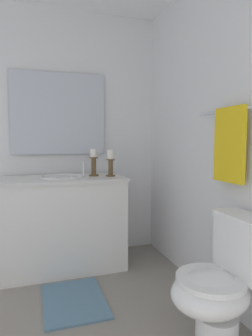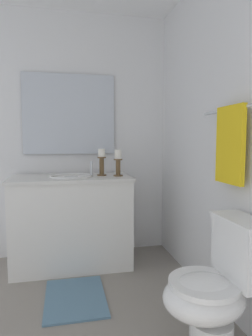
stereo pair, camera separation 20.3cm
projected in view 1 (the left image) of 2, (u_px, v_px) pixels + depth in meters
name	position (u px, v px, depth m)	size (l,w,h in m)	color
wall_back	(242.00, 133.00, 1.86)	(2.89, 0.04, 2.45)	white
wall_left	(50.00, 136.00, 2.89)	(0.04, 2.22, 2.45)	white
vanity_cabinet	(64.00, 222.00, 2.68)	(0.58, 1.11, 0.84)	white
sink_basin	(63.00, 181.00, 2.65)	(0.40, 0.40, 0.24)	white
mirror	(59.00, 114.00, 2.86)	(0.02, 0.91, 0.79)	silver
candle_holder_tall	(111.00, 162.00, 2.71)	(0.09, 0.09, 0.25)	brown
candle_holder_short	(94.00, 162.00, 2.74)	(0.09, 0.09, 0.26)	brown
toilet	(221.00, 284.00, 1.65)	(0.39, 0.54, 0.75)	white
towel_bar	(233.00, 110.00, 1.85)	(0.02, 0.02, 0.74)	silver
towel_near_vanity	(229.00, 145.00, 1.86)	(0.28, 0.03, 0.48)	yellow
bath_mat	(74.00, 300.00, 2.13)	(0.60, 0.44, 0.02)	slate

